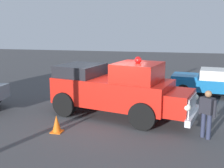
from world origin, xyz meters
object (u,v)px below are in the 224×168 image
at_px(lawn_chair_spare, 100,88).
at_px(spectator_seated, 159,74).
at_px(classic_hot_rod, 211,82).
at_px(lawn_chair_near_truck, 157,76).
at_px(traffic_cone, 57,124).
at_px(vintage_fire_truck, 117,89).
at_px(lawn_chair_by_car, 116,84).
at_px(spectator_standing, 207,111).

distance_m(lawn_chair_spare, spectator_seated, 5.03).
bearing_deg(classic_hot_rod, lawn_chair_spare, -159.62).
bearing_deg(lawn_chair_near_truck, spectator_seated, -19.59).
distance_m(classic_hot_rod, lawn_chair_spare, 6.14).
bearing_deg(classic_hot_rod, lawn_chair_near_truck, 145.86).
distance_m(lawn_chair_spare, traffic_cone, 4.79).
height_order(vintage_fire_truck, traffic_cone, vintage_fire_truck).
height_order(lawn_chair_near_truck, lawn_chair_by_car, same).
bearing_deg(traffic_cone, lawn_chair_near_truck, 71.16).
bearing_deg(lawn_chair_near_truck, lawn_chair_by_car, -125.22).
height_order(lawn_chair_near_truck, spectator_standing, spectator_standing).
relative_size(lawn_chair_by_car, spectator_standing, 0.61).
relative_size(lawn_chair_by_car, lawn_chair_spare, 1.00).
height_order(vintage_fire_truck, lawn_chair_by_car, vintage_fire_truck).
distance_m(classic_hot_rod, lawn_chair_near_truck, 3.70).
bearing_deg(spectator_seated, lawn_chair_by_car, -127.17).
bearing_deg(traffic_cone, spectator_seated, 70.36).
xyz_separation_m(classic_hot_rod, traffic_cone, (-6.12, -6.90, -0.44)).
xyz_separation_m(lawn_chair_near_truck, lawn_chair_by_car, (-2.13, -3.02, 0.00)).
xyz_separation_m(vintage_fire_truck, spectator_standing, (3.43, -1.66, -0.23)).
bearing_deg(spectator_seated, traffic_cone, -109.64).
xyz_separation_m(vintage_fire_truck, lawn_chair_spare, (-1.39, 2.49, -0.61)).
height_order(lawn_chair_by_car, spectator_standing, spectator_standing).
xyz_separation_m(classic_hot_rod, lawn_chair_spare, (-5.76, -2.14, -0.16)).
bearing_deg(traffic_cone, vintage_fire_truck, 52.36).
relative_size(lawn_chair_near_truck, spectator_standing, 0.61).
bearing_deg(classic_hot_rod, spectator_seated, 145.33).
distance_m(lawn_chair_by_car, spectator_standing, 6.84).
bearing_deg(lawn_chair_by_car, classic_hot_rod, 10.31).
distance_m(lawn_chair_near_truck, lawn_chair_by_car, 3.69).
relative_size(lawn_chair_spare, spectator_standing, 0.61).
xyz_separation_m(lawn_chair_spare, spectator_standing, (4.82, -4.15, 0.37)).
bearing_deg(classic_hot_rod, lawn_chair_by_car, -169.69).
bearing_deg(spectator_seated, spectator_standing, -76.51).
bearing_deg(classic_hot_rod, spectator_standing, -98.48).
bearing_deg(spectator_standing, classic_hot_rod, 81.52).
bearing_deg(lawn_chair_by_car, vintage_fire_truck, -77.50).
height_order(lawn_chair_near_truck, spectator_seated, spectator_seated).
bearing_deg(spectator_seated, classic_hot_rod, -34.67).
relative_size(classic_hot_rod, spectator_seated, 3.54).
bearing_deg(spectator_seated, vintage_fire_truck, -102.17).
relative_size(vintage_fire_truck, spectator_standing, 3.76).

